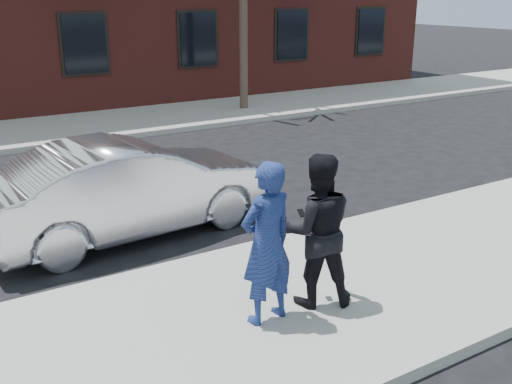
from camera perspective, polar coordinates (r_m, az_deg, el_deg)
ground at (r=8.43m, az=10.70°, el=-7.94°), size 100.00×100.00×0.00m
near_sidewalk at (r=8.24m, az=11.90°, el=-8.11°), size 50.00×3.50×0.15m
near_curb at (r=9.48m, az=4.47°, el=-4.07°), size 50.00×0.10×0.15m
far_sidewalk at (r=17.90m, az=-14.16°, el=6.29°), size 50.00×3.50×0.15m
far_curb at (r=16.23m, az=-12.17°, el=5.20°), size 50.00×0.10×0.15m
silver_sedan at (r=9.67m, az=-11.81°, el=0.40°), size 4.76×1.98×1.53m
man_hoodie at (r=6.59m, az=1.03°, el=-4.92°), size 0.74×0.55×1.88m
man_peacoat at (r=7.01m, az=5.81°, el=-3.66°), size 1.11×1.01×1.85m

